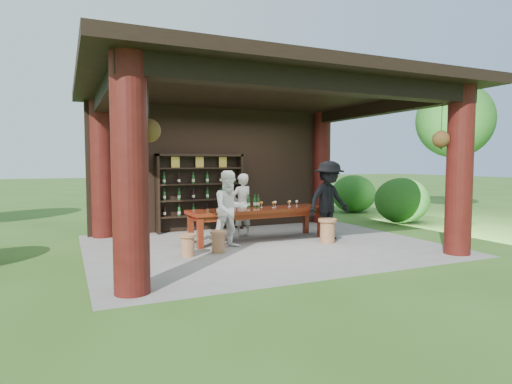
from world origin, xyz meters
name	(u,v)px	position (x,y,z in m)	size (l,w,h in m)	color
ground	(263,245)	(0.00, 0.00, 0.00)	(90.00, 90.00, 0.00)	#2D5119
pavilion	(255,149)	(-0.01, 0.43, 2.13)	(7.50, 6.00, 3.60)	slate
wine_shelf	(200,192)	(-0.70, 2.45, 1.03)	(2.32, 0.35, 2.04)	black
tasting_table	(258,213)	(0.14, 0.60, 0.63)	(3.35, 0.99, 0.75)	#5A220C
stool_near_left	(218,241)	(-1.17, -0.33, 0.23)	(0.33, 0.33, 0.44)	brown
stool_near_right	(327,230)	(1.44, -0.35, 0.29)	(0.42, 0.42, 0.55)	brown
stool_far_left	(188,245)	(-1.83, -0.46, 0.23)	(0.33, 0.33, 0.44)	brown
host	(242,205)	(0.00, 1.25, 0.77)	(0.56, 0.37, 1.55)	beige
guest_woman	(230,209)	(-0.77, 0.04, 0.82)	(0.80, 0.62, 1.65)	white
guest_man	(329,200)	(1.70, -0.01, 0.93)	(1.20, 0.69, 1.86)	black
table_bottles	(254,201)	(0.15, 0.87, 0.90)	(0.33, 0.10, 0.31)	#194C1E
table_glasses	(281,204)	(0.78, 0.65, 0.82)	(0.99, 0.21, 0.15)	silver
napkin_basket	(229,207)	(-0.60, 0.54, 0.82)	(0.26, 0.18, 0.14)	#BF6672
shrubs	(293,213)	(1.26, 0.92, 0.55)	(14.75, 8.76, 1.36)	#194C14
trees	(347,109)	(3.52, 1.83, 3.37)	(21.65, 10.42, 4.80)	#3F2819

